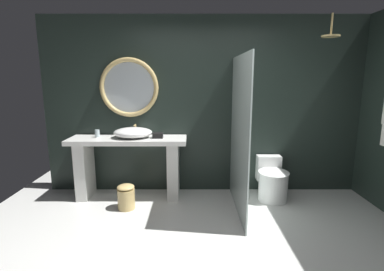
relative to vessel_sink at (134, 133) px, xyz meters
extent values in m
plane|color=silver|center=(1.04, -1.59, -0.96)|extent=(5.76, 5.76, 0.00)
cube|color=#1E2823|center=(1.04, 0.31, 0.34)|extent=(4.80, 0.10, 2.60)
cube|color=silver|center=(-0.07, -0.01, -0.11)|extent=(1.66, 0.50, 0.06)
cube|color=silver|center=(-0.72, -0.01, -0.55)|extent=(0.16, 0.43, 0.82)
cube|color=silver|center=(0.57, -0.01, -0.55)|extent=(0.16, 0.43, 0.82)
ellipsoid|color=white|center=(0.00, 0.00, 0.00)|extent=(0.55, 0.45, 0.15)
cylinder|color=tan|center=(0.00, 0.20, 0.01)|extent=(0.02, 0.02, 0.17)
cylinder|color=tan|center=(0.00, 0.15, 0.08)|extent=(0.02, 0.10, 0.02)
cylinder|color=silver|center=(-0.52, 0.04, -0.02)|extent=(0.07, 0.07, 0.11)
cube|color=black|center=(0.36, -0.02, -0.04)|extent=(0.14, 0.12, 0.07)
torus|color=tan|center=(-0.07, 0.22, 0.62)|extent=(0.86, 0.07, 0.86)
cylinder|color=#B2BCC1|center=(-0.07, 0.23, 0.62)|extent=(0.75, 0.01, 0.75)
cube|color=silver|center=(1.44, -0.43, 0.04)|extent=(0.02, 1.38, 2.00)
cylinder|color=tan|center=(2.56, -0.28, 1.41)|extent=(0.02, 0.02, 0.26)
cylinder|color=tan|center=(2.56, -0.28, 1.27)|extent=(0.22, 0.22, 0.02)
cylinder|color=white|center=(1.99, -0.14, -0.75)|extent=(0.41, 0.41, 0.41)
ellipsoid|color=white|center=(1.99, -0.14, -0.54)|extent=(0.43, 0.47, 0.02)
cube|color=white|center=(1.99, 0.14, -0.57)|extent=(0.35, 0.17, 0.37)
cylinder|color=tan|center=(-0.04, -0.42, -0.82)|extent=(0.23, 0.23, 0.27)
ellipsoid|color=tan|center=(-0.04, -0.42, -0.65)|extent=(0.23, 0.23, 0.07)
camera|label=1|loc=(0.84, -4.07, 0.77)|focal=27.32mm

